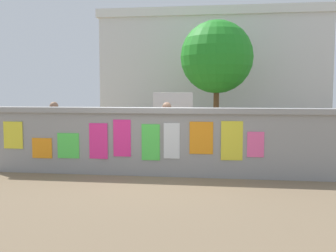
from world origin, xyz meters
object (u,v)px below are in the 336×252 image
(bicycle_near, at_px, (122,148))
(tree_roadside, at_px, (217,57))
(auto_rickshaw_truck, at_px, (204,122))
(person_walking, at_px, (55,126))
(motorcycle, at_px, (108,132))
(person_bystander, at_px, (167,128))

(bicycle_near, bearing_deg, tree_roadside, 75.92)
(auto_rickshaw_truck, distance_m, person_walking, 4.77)
(auto_rickshaw_truck, height_order, person_walking, auto_rickshaw_truck)
(motorcycle, relative_size, person_bystander, 1.17)
(motorcycle, height_order, person_bystander, person_bystander)
(auto_rickshaw_truck, distance_m, motorcycle, 3.40)
(auto_rickshaw_truck, xyz_separation_m, motorcycle, (-3.33, 0.54, -0.44))
(person_walking, height_order, tree_roadside, tree_roadside)
(bicycle_near, relative_size, person_bystander, 1.05)
(person_bystander, distance_m, tree_roadside, 10.31)
(bicycle_near, distance_m, person_bystander, 1.54)
(auto_rickshaw_truck, bearing_deg, person_bystander, -104.43)
(motorcycle, height_order, person_walking, person_walking)
(person_walking, xyz_separation_m, tree_roadside, (3.99, 9.92, 2.58))
(bicycle_near, height_order, person_walking, person_walking)
(tree_roadside, bearing_deg, person_bystander, -96.11)
(auto_rickshaw_truck, xyz_separation_m, person_walking, (-3.71, -3.00, 0.09))
(person_bystander, bearing_deg, tree_roadside, 83.89)
(tree_roadside, bearing_deg, auto_rickshaw_truck, -92.38)
(person_walking, height_order, person_bystander, same)
(motorcycle, bearing_deg, person_walking, -96.06)
(person_walking, bearing_deg, motorcycle, 83.94)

